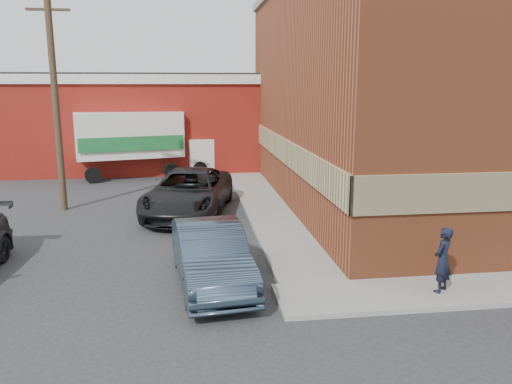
{
  "coord_description": "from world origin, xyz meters",
  "views": [
    {
      "loc": [
        -2.41,
        -11.44,
        4.94
      ],
      "look_at": [
        -0.52,
        2.68,
        1.88
      ],
      "focal_mm": 35.0,
      "sensor_mm": 36.0,
      "label": 1
    }
  ],
  "objects_px": {
    "sedan": "(211,255)",
    "warehouse": "(130,121)",
    "utility_pole": "(55,90)",
    "man": "(443,260)",
    "brick_building": "(445,91)",
    "box_truck": "(143,140)",
    "suv_a": "(189,192)"
  },
  "relations": [
    {
      "from": "utility_pole",
      "to": "box_truck",
      "type": "xyz_separation_m",
      "value": [
        2.58,
        7.15,
        -2.7
      ]
    },
    {
      "from": "brick_building",
      "to": "box_truck",
      "type": "bearing_deg",
      "value": 151.92
    },
    {
      "from": "brick_building",
      "to": "sedan",
      "type": "relative_size",
      "value": 3.91
    },
    {
      "from": "utility_pole",
      "to": "sedan",
      "type": "xyz_separation_m",
      "value": [
        5.55,
        -8.5,
        -3.98
      ]
    },
    {
      "from": "brick_building",
      "to": "warehouse",
      "type": "relative_size",
      "value": 1.12
    },
    {
      "from": "sedan",
      "to": "box_truck",
      "type": "bearing_deg",
      "value": 94.59
    },
    {
      "from": "brick_building",
      "to": "suv_a",
      "type": "distance_m",
      "value": 11.69
    },
    {
      "from": "sedan",
      "to": "brick_building",
      "type": "bearing_deg",
      "value": 32.97
    },
    {
      "from": "sedan",
      "to": "box_truck",
      "type": "relative_size",
      "value": 0.62
    },
    {
      "from": "warehouse",
      "to": "sedan",
      "type": "distance_m",
      "value": 20.02
    },
    {
      "from": "utility_pole",
      "to": "man",
      "type": "height_order",
      "value": "utility_pole"
    },
    {
      "from": "brick_building",
      "to": "warehouse",
      "type": "xyz_separation_m",
      "value": [
        -14.5,
        11.0,
        -1.87
      ]
    },
    {
      "from": "man",
      "to": "box_truck",
      "type": "bearing_deg",
      "value": -103.19
    },
    {
      "from": "brick_building",
      "to": "sedan",
      "type": "height_order",
      "value": "brick_building"
    },
    {
      "from": "brick_building",
      "to": "suv_a",
      "type": "relative_size",
      "value": 2.95
    },
    {
      "from": "brick_building",
      "to": "utility_pole",
      "type": "xyz_separation_m",
      "value": [
        -16.0,
        0.0,
        0.06
      ]
    },
    {
      "from": "utility_pole",
      "to": "man",
      "type": "distance_m",
      "value": 15.29
    },
    {
      "from": "warehouse",
      "to": "man",
      "type": "bearing_deg",
      "value": -65.77
    },
    {
      "from": "sedan",
      "to": "warehouse",
      "type": "bearing_deg",
      "value": 95.58
    },
    {
      "from": "warehouse",
      "to": "sedan",
      "type": "height_order",
      "value": "warehouse"
    },
    {
      "from": "brick_building",
      "to": "utility_pole",
      "type": "relative_size",
      "value": 2.03
    },
    {
      "from": "utility_pole",
      "to": "box_truck",
      "type": "distance_m",
      "value": 8.07
    },
    {
      "from": "brick_building",
      "to": "man",
      "type": "bearing_deg",
      "value": -116.89
    },
    {
      "from": "brick_building",
      "to": "suv_a",
      "type": "bearing_deg",
      "value": -173.35
    },
    {
      "from": "man",
      "to": "suv_a",
      "type": "distance_m",
      "value": 10.52
    },
    {
      "from": "suv_a",
      "to": "utility_pole",
      "type": "bearing_deg",
      "value": 176.78
    },
    {
      "from": "warehouse",
      "to": "utility_pole",
      "type": "xyz_separation_m",
      "value": [
        -1.5,
        -11.0,
        1.93
      ]
    },
    {
      "from": "brick_building",
      "to": "box_truck",
      "type": "relative_size",
      "value": 2.44
    },
    {
      "from": "box_truck",
      "to": "suv_a",
      "type": "bearing_deg",
      "value": -86.77
    },
    {
      "from": "utility_pole",
      "to": "man",
      "type": "bearing_deg",
      "value": -42.36
    },
    {
      "from": "brick_building",
      "to": "utility_pole",
      "type": "bearing_deg",
      "value": 179.98
    },
    {
      "from": "suv_a",
      "to": "brick_building",
      "type": "bearing_deg",
      "value": 17.77
    }
  ]
}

